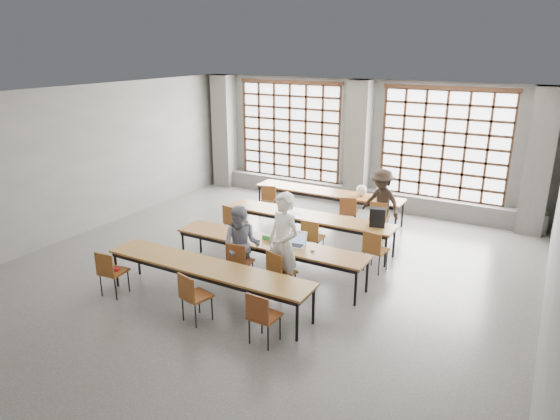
# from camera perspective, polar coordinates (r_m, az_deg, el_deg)

# --- Properties ---
(floor) EXTENTS (11.00, 11.00, 0.00)m
(floor) POSITION_cam_1_polar(r_m,az_deg,el_deg) (10.09, -2.18, -7.31)
(floor) COLOR #4F4E4C
(floor) RESTS_ON ground
(ceiling) EXTENTS (11.00, 11.00, 0.00)m
(ceiling) POSITION_cam_1_polar(r_m,az_deg,el_deg) (9.14, -2.45, 12.90)
(ceiling) COLOR silver
(ceiling) RESTS_ON floor
(wall_back) EXTENTS (10.00, 0.00, 10.00)m
(wall_back) POSITION_cam_1_polar(r_m,az_deg,el_deg) (14.32, 9.32, 7.57)
(wall_back) COLOR #5A5A58
(wall_back) RESTS_ON floor
(wall_left) EXTENTS (0.00, 11.00, 11.00)m
(wall_left) POSITION_cam_1_polar(r_m,az_deg,el_deg) (12.74, -21.98, 5.15)
(wall_left) COLOR #5A5A58
(wall_left) RESTS_ON floor
(wall_right) EXTENTS (0.00, 11.00, 11.00)m
(wall_right) POSITION_cam_1_polar(r_m,az_deg,el_deg) (8.18, 29.18, -2.72)
(wall_right) COLOR #5A5A58
(wall_right) RESTS_ON floor
(column_left) EXTENTS (0.60, 0.55, 3.50)m
(column_left) POSITION_cam_1_polar(r_m,az_deg,el_deg) (16.15, -6.35, 8.90)
(column_left) COLOR #585855
(column_left) RESTS_ON floor
(column_mid) EXTENTS (0.60, 0.55, 3.50)m
(column_mid) POSITION_cam_1_polar(r_m,az_deg,el_deg) (14.06, 8.92, 7.40)
(column_mid) COLOR #585855
(column_mid) RESTS_ON floor
(column_right) EXTENTS (0.60, 0.55, 3.50)m
(column_right) POSITION_cam_1_polar(r_m,az_deg,el_deg) (13.23, 27.52, 4.86)
(column_right) COLOR #585855
(column_right) RESTS_ON floor
(window_left) EXTENTS (3.32, 0.12, 3.00)m
(window_left) POSITION_cam_1_polar(r_m,az_deg,el_deg) (15.12, 1.14, 8.95)
(window_left) COLOR white
(window_left) RESTS_ON wall_back
(window_right) EXTENTS (3.32, 0.12, 3.00)m
(window_right) POSITION_cam_1_polar(r_m,az_deg,el_deg) (13.63, 18.20, 7.01)
(window_right) COLOR white
(window_right) RESTS_ON wall_back
(sill_ledge) EXTENTS (9.80, 0.35, 0.50)m
(sill_ledge) POSITION_cam_1_polar(r_m,az_deg,el_deg) (14.49, 8.75, 1.61)
(sill_ledge) COLOR #585855
(sill_ledge) RESTS_ON floor
(desk_row_a) EXTENTS (4.00, 0.70, 0.73)m
(desk_row_a) POSITION_cam_1_polar(r_m,az_deg,el_deg) (13.10, 5.49, 1.84)
(desk_row_a) COLOR brown
(desk_row_a) RESTS_ON floor
(desk_row_b) EXTENTS (4.00, 0.70, 0.73)m
(desk_row_b) POSITION_cam_1_polar(r_m,az_deg,el_deg) (11.26, 3.20, -0.88)
(desk_row_b) COLOR brown
(desk_row_b) RESTS_ON floor
(desk_row_c) EXTENTS (4.00, 0.70, 0.73)m
(desk_row_c) POSITION_cam_1_polar(r_m,az_deg,el_deg) (9.74, -1.28, -4.00)
(desk_row_c) COLOR brown
(desk_row_c) RESTS_ON floor
(desk_row_d) EXTENTS (4.00, 0.70, 0.73)m
(desk_row_d) POSITION_cam_1_polar(r_m,az_deg,el_deg) (8.81, -8.38, -6.70)
(desk_row_d) COLOR brown
(desk_row_d) RESTS_ON floor
(chair_back_left) EXTENTS (0.49, 0.50, 0.88)m
(chair_back_left) POSITION_cam_1_polar(r_m,az_deg,el_deg) (13.20, -1.14, 1.47)
(chair_back_left) COLOR brown
(chair_back_left) RESTS_ON floor
(chair_back_mid) EXTENTS (0.52, 0.52, 0.88)m
(chair_back_mid) POSITION_cam_1_polar(r_m,az_deg,el_deg) (12.29, 7.79, 0.01)
(chair_back_mid) COLOR brown
(chair_back_mid) RESTS_ON floor
(chair_back_right) EXTENTS (0.45, 0.46, 0.88)m
(chair_back_right) POSITION_cam_1_polar(r_m,az_deg,el_deg) (12.04, 11.25, -0.57)
(chair_back_right) COLOR brown
(chair_back_right) RESTS_ON floor
(chair_mid_left) EXTENTS (0.49, 0.49, 0.88)m
(chair_mid_left) POSITION_cam_1_polar(r_m,az_deg,el_deg) (11.56, -5.40, -1.09)
(chair_mid_left) COLOR brown
(chair_mid_left) RESTS_ON floor
(chair_mid_centre) EXTENTS (0.44, 0.44, 0.88)m
(chair_mid_centre) POSITION_cam_1_polar(r_m,az_deg,el_deg) (10.60, 3.64, -2.86)
(chair_mid_centre) COLOR brown
(chair_mid_centre) RESTS_ON floor
(chair_mid_right) EXTENTS (0.48, 0.49, 0.88)m
(chair_mid_right) POSITION_cam_1_polar(r_m,az_deg,el_deg) (10.13, 10.73, -4.19)
(chair_mid_right) COLOR brown
(chair_mid_right) RESTS_ON floor
(chair_front_left) EXTENTS (0.47, 0.47, 0.88)m
(chair_front_left) POSITION_cam_1_polar(r_m,az_deg,el_deg) (9.44, -4.74, -5.65)
(chair_front_left) COLOR brown
(chair_front_left) RESTS_ON floor
(chair_front_right) EXTENTS (0.53, 0.53, 0.88)m
(chair_front_right) POSITION_cam_1_polar(r_m,az_deg,el_deg) (9.03, -0.12, -6.75)
(chair_front_right) COLOR brown
(chair_front_right) RESTS_ON floor
(chair_near_left) EXTENTS (0.46, 0.46, 0.88)m
(chair_near_left) POSITION_cam_1_polar(r_m,az_deg,el_deg) (9.53, -18.85, -6.40)
(chair_near_left) COLOR brown
(chair_near_left) RESTS_ON floor
(chair_near_mid) EXTENTS (0.51, 0.51, 0.88)m
(chair_near_mid) POSITION_cam_1_polar(r_m,az_deg,el_deg) (8.33, -9.97, -9.32)
(chair_near_mid) COLOR brown
(chair_near_mid) RESTS_ON floor
(chair_near_right) EXTENTS (0.44, 0.44, 0.88)m
(chair_near_right) POSITION_cam_1_polar(r_m,az_deg,el_deg) (7.65, -2.10, -11.70)
(chair_near_right) COLOR brown
(chair_near_right) RESTS_ON floor
(student_male) EXTENTS (0.81, 0.66, 1.93)m
(student_male) POSITION_cam_1_polar(r_m,az_deg,el_deg) (8.94, 0.41, -3.99)
(student_male) COLOR white
(student_male) RESTS_ON floor
(student_female) EXTENTS (0.89, 0.79, 1.54)m
(student_female) POSITION_cam_1_polar(r_m,az_deg,el_deg) (9.45, -4.39, -4.06)
(student_female) COLOR #19254D
(student_female) RESTS_ON floor
(student_back) EXTENTS (1.20, 0.94, 1.63)m
(student_back) POSITION_cam_1_polar(r_m,az_deg,el_deg) (12.08, 11.49, 0.85)
(student_back) COLOR black
(student_back) RESTS_ON floor
(laptop_front) EXTENTS (0.39, 0.34, 0.26)m
(laptop_front) POSITION_cam_1_polar(r_m,az_deg,el_deg) (9.53, 1.88, -3.68)
(laptop_front) COLOR silver
(laptop_front) RESTS_ON desk_row_c
(laptop_back) EXTENTS (0.43, 0.39, 0.26)m
(laptop_back) POSITION_cam_1_polar(r_m,az_deg,el_deg) (12.70, 11.34, 1.63)
(laptop_back) COLOR #B9B9BE
(laptop_back) RESTS_ON desk_row_a
(mouse) EXTENTS (0.10, 0.07, 0.04)m
(mouse) POSITION_cam_1_polar(r_m,az_deg,el_deg) (9.28, 3.74, -4.64)
(mouse) COLOR white
(mouse) RESTS_ON desk_row_c
(green_box) EXTENTS (0.25, 0.10, 0.09)m
(green_box) POSITION_cam_1_polar(r_m,az_deg,el_deg) (9.78, -1.30, -3.19)
(green_box) COLOR green
(green_box) RESTS_ON desk_row_c
(phone) EXTENTS (0.14, 0.10, 0.01)m
(phone) POSITION_cam_1_polar(r_m,az_deg,el_deg) (9.54, -0.65, -3.99)
(phone) COLOR black
(phone) RESTS_ON desk_row_c
(paper_sheet_a) EXTENTS (0.35, 0.29, 0.00)m
(paper_sheet_a) POSITION_cam_1_polar(r_m,az_deg,el_deg) (11.54, 0.64, -0.02)
(paper_sheet_a) COLOR silver
(paper_sheet_a) RESTS_ON desk_row_b
(paper_sheet_b) EXTENTS (0.36, 0.32, 0.00)m
(paper_sheet_b) POSITION_cam_1_polar(r_m,az_deg,el_deg) (11.32, 1.73, -0.39)
(paper_sheet_b) COLOR white
(paper_sheet_b) RESTS_ON desk_row_b
(backpack) EXTENTS (0.36, 0.27, 0.40)m
(backpack) POSITION_cam_1_polar(r_m,az_deg,el_deg) (10.66, 11.09, -0.82)
(backpack) COLOR black
(backpack) RESTS_ON desk_row_b
(plastic_bag) EXTENTS (0.26, 0.21, 0.29)m
(plastic_bag) POSITION_cam_1_polar(r_m,az_deg,el_deg) (12.77, 9.30, 2.22)
(plastic_bag) COLOR white
(plastic_bag) RESTS_ON desk_row_a
(red_pouch) EXTENTS (0.22, 0.14, 0.06)m
(red_pouch) POSITION_cam_1_polar(r_m,az_deg,el_deg) (9.59, -18.52, -6.43)
(red_pouch) COLOR red
(red_pouch) RESTS_ON chair_near_left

